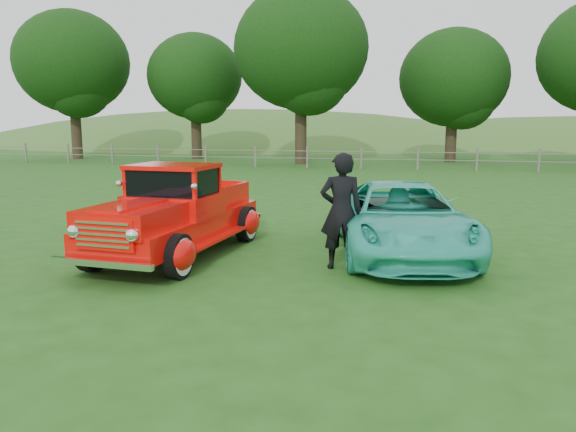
% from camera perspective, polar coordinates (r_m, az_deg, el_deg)
% --- Properties ---
extents(ground, '(140.00, 140.00, 0.00)m').
position_cam_1_polar(ground, '(9.55, -6.08, -6.13)').
color(ground, '#204D14').
rests_on(ground, ground).
extents(distant_hills, '(116.00, 60.00, 18.00)m').
position_cam_1_polar(distant_hills, '(68.88, 7.12, 3.61)').
color(distant_hills, '#366224').
rests_on(distant_hills, ground).
extents(fence_line, '(48.00, 0.12, 1.20)m').
position_cam_1_polar(fence_line, '(30.89, 7.46, 5.87)').
color(fence_line, '#6A655A').
rests_on(fence_line, ground).
extents(tree_far_west, '(7.60, 7.60, 9.93)m').
position_cam_1_polar(tree_far_west, '(41.82, -21.09, 14.35)').
color(tree_far_west, black).
rests_on(tree_far_west, ground).
extents(tree_mid_west, '(6.40, 6.40, 8.46)m').
position_cam_1_polar(tree_mid_west, '(39.75, -9.44, 13.78)').
color(tree_mid_west, black).
rests_on(tree_mid_west, ground).
extents(tree_near_west, '(8.00, 8.00, 10.42)m').
position_cam_1_polar(tree_near_west, '(34.66, 1.34, 16.60)').
color(tree_near_west, black).
rests_on(tree_near_west, ground).
extents(tree_near_east, '(6.80, 6.80, 8.33)m').
position_cam_1_polar(tree_near_east, '(37.82, 16.49, 13.28)').
color(tree_near_east, black).
rests_on(tree_near_east, ground).
extents(red_pickup, '(2.48, 5.09, 1.78)m').
position_cam_1_polar(red_pickup, '(11.06, -11.31, 0.13)').
color(red_pickup, black).
rests_on(red_pickup, ground).
extents(teal_sedan, '(3.28, 5.42, 1.41)m').
position_cam_1_polar(teal_sedan, '(11.13, 11.47, -0.31)').
color(teal_sedan, '#31C6A9').
rests_on(teal_sedan, ground).
extents(man, '(0.85, 0.66, 2.05)m').
position_cam_1_polar(man, '(9.87, 5.42, 0.49)').
color(man, black).
rests_on(man, ground).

